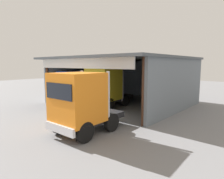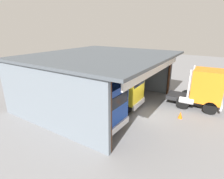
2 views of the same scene
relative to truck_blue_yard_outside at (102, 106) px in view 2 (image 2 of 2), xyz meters
name	(u,v)px [view 2 (image 2 of 2)]	position (x,y,z in m)	size (l,w,h in m)	color
ground_plane	(149,115)	(3.79, -2.09, -1.72)	(80.00, 80.00, 0.00)	slate
workshop_shed	(92,68)	(3.79, 3.84, 1.59)	(12.63, 11.56, 4.70)	slate
truck_blue_yard_outside	(102,106)	(0.00, 0.00, 0.00)	(2.55, 4.89, 3.32)	#1E47B7
truck_yellow_center_bay	(123,87)	(3.92, 0.49, 0.27)	(2.77, 5.00, 3.78)	yellow
truck_orange_center_right_bay	(204,88)	(7.66, -5.58, 0.17)	(2.71, 4.69, 3.63)	orange
oil_drum	(81,85)	(6.04, 7.38, -1.26)	(0.58, 0.58, 0.93)	gold
tool_cart	(88,84)	(6.79, 6.94, -1.22)	(0.90, 0.60, 1.00)	red
traffic_cone	(180,115)	(4.57, -4.44, -1.44)	(0.36, 0.36, 0.56)	orange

